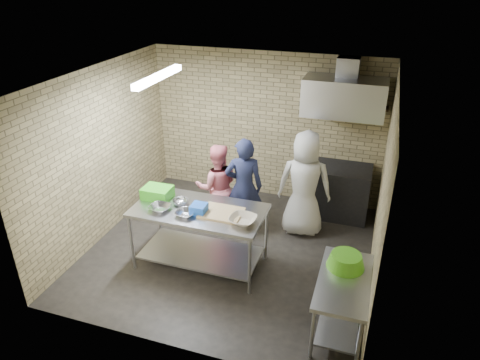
# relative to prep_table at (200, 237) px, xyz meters

# --- Properties ---
(floor) EXTENTS (4.20, 4.20, 0.00)m
(floor) POSITION_rel_prep_table_xyz_m (0.30, 0.43, -0.47)
(floor) COLOR black
(floor) RESTS_ON ground
(ceiling) EXTENTS (4.20, 4.20, 0.00)m
(ceiling) POSITION_rel_prep_table_xyz_m (0.30, 0.43, 2.23)
(ceiling) COLOR black
(ceiling) RESTS_ON ground
(back_wall) EXTENTS (4.20, 0.06, 2.70)m
(back_wall) POSITION_rel_prep_table_xyz_m (0.30, 2.43, 0.88)
(back_wall) COLOR tan
(back_wall) RESTS_ON ground
(front_wall) EXTENTS (4.20, 0.06, 2.70)m
(front_wall) POSITION_rel_prep_table_xyz_m (0.30, -1.57, 0.88)
(front_wall) COLOR tan
(front_wall) RESTS_ON ground
(left_wall) EXTENTS (0.06, 4.00, 2.70)m
(left_wall) POSITION_rel_prep_table_xyz_m (-1.80, 0.43, 0.88)
(left_wall) COLOR tan
(left_wall) RESTS_ON ground
(right_wall) EXTENTS (0.06, 4.00, 2.70)m
(right_wall) POSITION_rel_prep_table_xyz_m (2.40, 0.43, 0.88)
(right_wall) COLOR tan
(right_wall) RESTS_ON ground
(prep_table) EXTENTS (1.86, 0.93, 0.93)m
(prep_table) POSITION_rel_prep_table_xyz_m (0.00, 0.00, 0.00)
(prep_table) COLOR #B1B2B8
(prep_table) RESTS_ON floor
(side_counter) EXTENTS (0.60, 1.20, 0.75)m
(side_counter) POSITION_rel_prep_table_xyz_m (2.10, -0.67, -0.09)
(side_counter) COLOR silver
(side_counter) RESTS_ON floor
(stove) EXTENTS (1.20, 0.70, 0.90)m
(stove) POSITION_rel_prep_table_xyz_m (1.65, 2.08, -0.02)
(stove) COLOR black
(stove) RESTS_ON floor
(range_hood) EXTENTS (1.30, 0.60, 0.60)m
(range_hood) POSITION_rel_prep_table_xyz_m (1.65, 2.13, 1.63)
(range_hood) COLOR silver
(range_hood) RESTS_ON back_wall
(hood_duct) EXTENTS (0.35, 0.30, 0.30)m
(hood_duct) POSITION_rel_prep_table_xyz_m (1.65, 2.28, 2.08)
(hood_duct) COLOR #A5A8AD
(hood_duct) RESTS_ON back_wall
(wall_shelf) EXTENTS (0.80, 0.20, 0.04)m
(wall_shelf) POSITION_rel_prep_table_xyz_m (1.95, 2.32, 1.45)
(wall_shelf) COLOR #3F2B19
(wall_shelf) RESTS_ON back_wall
(fluorescent_fixture) EXTENTS (0.10, 1.25, 0.08)m
(fluorescent_fixture) POSITION_rel_prep_table_xyz_m (-0.70, 0.43, 2.17)
(fluorescent_fixture) COLOR white
(fluorescent_fixture) RESTS_ON ceiling
(green_crate) EXTENTS (0.41, 0.31, 0.17)m
(green_crate) POSITION_rel_prep_table_xyz_m (-0.70, 0.12, 0.55)
(green_crate) COLOR green
(green_crate) RESTS_ON prep_table
(blue_tub) EXTENTS (0.21, 0.21, 0.13)m
(blue_tub) POSITION_rel_prep_table_xyz_m (0.05, -0.10, 0.53)
(blue_tub) COLOR blue
(blue_tub) RESTS_ON prep_table
(cutting_board) EXTENTS (0.57, 0.43, 0.03)m
(cutting_board) POSITION_rel_prep_table_xyz_m (0.35, -0.02, 0.48)
(cutting_board) COLOR tan
(cutting_board) RESTS_ON prep_table
(mixing_bowl_a) EXTENTS (0.32, 0.32, 0.07)m
(mixing_bowl_a) POSITION_rel_prep_table_xyz_m (-0.50, -0.20, 0.50)
(mixing_bowl_a) COLOR #B0B3B8
(mixing_bowl_a) RESTS_ON prep_table
(mixing_bowl_b) EXTENTS (0.24, 0.24, 0.07)m
(mixing_bowl_b) POSITION_rel_prep_table_xyz_m (-0.30, 0.05, 0.50)
(mixing_bowl_b) COLOR #B1B5B8
(mixing_bowl_b) RESTS_ON prep_table
(mixing_bowl_c) EXTENTS (0.29, 0.29, 0.07)m
(mixing_bowl_c) POSITION_rel_prep_table_xyz_m (-0.10, -0.22, 0.50)
(mixing_bowl_c) COLOR #B7B9BE
(mixing_bowl_c) RESTS_ON prep_table
(ceramic_bowl) EXTENTS (0.39, 0.39, 0.09)m
(ceramic_bowl) POSITION_rel_prep_table_xyz_m (0.70, -0.15, 0.51)
(ceramic_bowl) COLOR #C1B39A
(ceramic_bowl) RESTS_ON prep_table
(green_basin) EXTENTS (0.46, 0.46, 0.17)m
(green_basin) POSITION_rel_prep_table_xyz_m (2.08, -0.42, 0.37)
(green_basin) COLOR #59C626
(green_basin) RESTS_ON side_counter
(bottle_red) EXTENTS (0.07, 0.07, 0.18)m
(bottle_red) POSITION_rel_prep_table_xyz_m (1.70, 2.32, 1.56)
(bottle_red) COLOR #B22619
(bottle_red) RESTS_ON wall_shelf
(bottle_green) EXTENTS (0.06, 0.06, 0.15)m
(bottle_green) POSITION_rel_prep_table_xyz_m (2.10, 2.32, 1.55)
(bottle_green) COLOR green
(bottle_green) RESTS_ON wall_shelf
(man_navy) EXTENTS (0.70, 0.56, 1.66)m
(man_navy) POSITION_rel_prep_table_xyz_m (0.34, 1.01, 0.36)
(man_navy) COLOR #141733
(man_navy) RESTS_ON floor
(woman_pink) EXTENTS (0.88, 0.80, 1.47)m
(woman_pink) POSITION_rel_prep_table_xyz_m (-0.13, 1.06, 0.27)
(woman_pink) COLOR pink
(woman_pink) RESTS_ON floor
(woman_white) EXTENTS (0.92, 0.66, 1.75)m
(woman_white) POSITION_rel_prep_table_xyz_m (1.25, 1.32, 0.41)
(woman_white) COLOR silver
(woman_white) RESTS_ON floor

